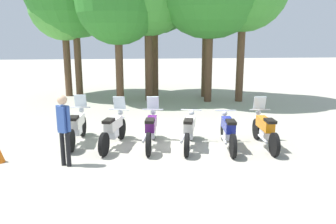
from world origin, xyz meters
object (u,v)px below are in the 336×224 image
motorcycle_3 (189,130)px  person_0 (64,125)px  motorcycle_2 (151,129)px  tree_0 (64,6)px  motorcycle_5 (265,129)px  motorcycle_1 (113,129)px  tree_2 (117,3)px  motorcycle_4 (228,131)px  tree_5 (207,1)px  motorcycle_0 (77,126)px

motorcycle_3 → person_0: 3.48m
motorcycle_2 → tree_0: size_ratio=0.34×
motorcycle_5 → motorcycle_1: bearing=87.5°
motorcycle_5 → tree_2: bearing=34.8°
motorcycle_3 → person_0: (-3.25, -1.12, 0.54)m
motorcycle_1 → tree_0: bearing=33.1°
motorcycle_4 → tree_0: (-6.07, 9.40, 4.14)m
tree_0 → motorcycle_3: bearing=-61.5°
motorcycle_3 → motorcycle_4: same height
motorcycle_3 → motorcycle_5: bearing=-80.5°
tree_0 → motorcycle_5: bearing=-52.7°
motorcycle_5 → tree_5: tree_5 is taller
motorcycle_1 → tree_2: tree_2 is taller
person_0 → motorcycle_0: bearing=30.6°
motorcycle_4 → person_0: person_0 is taller
person_0 → motorcycle_1: bearing=-7.3°
motorcycle_0 → motorcycle_2: (2.17, -0.54, 0.00)m
motorcycle_3 → motorcycle_4: bearing=-85.8°
tree_0 → tree_2: 3.56m
motorcycle_3 → tree_2: tree_2 is taller
motorcycle_0 → motorcycle_3: motorcycle_0 is taller
tree_0 → tree_2: bearing=-37.9°
motorcycle_0 → tree_2: size_ratio=0.33×
motorcycle_0 → motorcycle_1: same height
tree_2 → motorcycle_3: bearing=-72.7°
motorcycle_0 → motorcycle_2: 2.23m
motorcycle_1 → person_0: bearing=157.5°
tree_0 → tree_2: (2.81, -2.18, -0.02)m
tree_0 → motorcycle_0: bearing=-78.4°
motorcycle_2 → motorcycle_3: bearing=-91.1°
motorcycle_4 → tree_0: 11.94m
motorcycle_0 → motorcycle_4: (4.33, -0.92, -0.01)m
motorcycle_3 → tree_5: tree_5 is taller
motorcycle_3 → motorcycle_2: bearing=94.8°
motorcycle_4 → tree_2: tree_2 is taller
motorcycle_3 → tree_0: bearing=42.9°
person_0 → tree_0: 11.07m
motorcycle_3 → motorcycle_4: (1.08, -0.19, 0.00)m
motorcycle_2 → person_0: 2.58m
motorcycle_0 → motorcycle_3: size_ratio=1.02×
tree_5 → motorcycle_2: bearing=-112.3°
motorcycle_0 → motorcycle_1: size_ratio=1.03×
motorcycle_0 → tree_5: bearing=-32.3°
motorcycle_1 → motorcycle_4: (3.24, -0.48, -0.01)m
motorcycle_1 → tree_5: 10.03m
motorcycle_2 → tree_0: tree_0 is taller
motorcycle_5 → tree_5: (0.05, 8.38, 4.36)m
motorcycle_3 → tree_0: (-5.00, 9.21, 4.14)m
motorcycle_4 → tree_5: 9.53m
motorcycle_1 → motorcycle_2: size_ratio=0.98×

